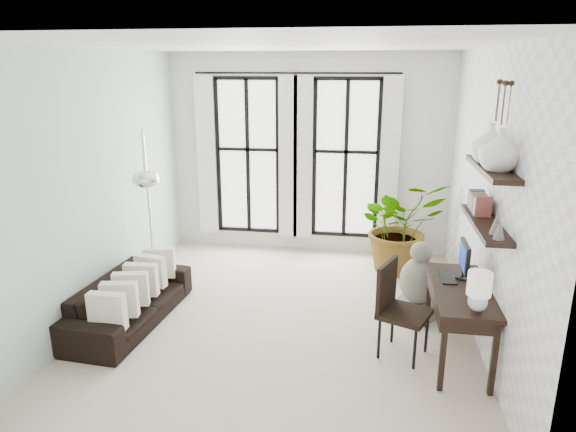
% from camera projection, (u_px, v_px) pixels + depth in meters
% --- Properties ---
extents(floor, '(5.00, 5.00, 0.00)m').
position_uv_depth(floor, '(284.00, 316.00, 6.35)').
color(floor, beige).
rests_on(floor, ground).
extents(ceiling, '(5.00, 5.00, 0.00)m').
position_uv_depth(ceiling, '(283.00, 45.00, 5.45)').
color(ceiling, white).
rests_on(ceiling, wall_back).
extents(wall_left, '(0.00, 5.00, 5.00)m').
position_uv_depth(wall_left, '(101.00, 184.00, 6.24)').
color(wall_left, '#B5CABF').
rests_on(wall_left, floor).
extents(wall_right, '(0.00, 5.00, 5.00)m').
position_uv_depth(wall_right, '(487.00, 198.00, 5.57)').
color(wall_right, white).
rests_on(wall_right, floor).
extents(wall_back, '(4.50, 0.00, 4.50)m').
position_uv_depth(wall_back, '(309.00, 155.00, 8.27)').
color(wall_back, white).
rests_on(wall_back, floor).
extents(windows, '(3.26, 0.13, 2.65)m').
position_uv_depth(windows, '(296.00, 158.00, 8.25)').
color(windows, white).
rests_on(windows, wall_back).
extents(wall_shelves, '(0.25, 1.30, 0.60)m').
position_uv_depth(wall_shelves, '(487.00, 200.00, 4.99)').
color(wall_shelves, black).
rests_on(wall_shelves, wall_right).
extents(sofa, '(0.90, 1.97, 0.56)m').
position_uv_depth(sofa, '(130.00, 301.00, 6.15)').
color(sofa, black).
rests_on(sofa, floor).
extents(throw_pillows, '(0.40, 1.52, 0.40)m').
position_uv_depth(throw_pillows, '(136.00, 284.00, 6.07)').
color(throw_pillows, beige).
rests_on(throw_pillows, sofa).
extents(plant, '(1.59, 1.50, 1.40)m').
position_uv_depth(plant, '(399.00, 226.00, 7.62)').
color(plant, '#2D7228').
rests_on(plant, floor).
extents(desk, '(0.57, 1.36, 1.19)m').
position_uv_depth(desk, '(461.00, 295.00, 5.21)').
color(desk, black).
rests_on(desk, floor).
extents(desk_chair, '(0.63, 0.63, 1.02)m').
position_uv_depth(desk_chair, '(397.00, 303.00, 5.40)').
color(desk_chair, black).
rests_on(desk_chair, floor).
extents(arc_lamp, '(0.72, 1.23, 2.29)m').
position_uv_depth(arc_lamp, '(146.00, 171.00, 6.18)').
color(arc_lamp, silver).
rests_on(arc_lamp, floor).
extents(buddha, '(0.53, 0.53, 0.95)m').
position_uv_depth(buddha, '(419.00, 284.00, 6.31)').
color(buddha, slate).
rests_on(buddha, floor).
extents(vase_a, '(0.37, 0.37, 0.38)m').
position_uv_depth(vase_a, '(500.00, 150.00, 4.56)').
color(vase_a, white).
rests_on(vase_a, shelf_upper).
extents(vase_b, '(0.37, 0.37, 0.38)m').
position_uv_depth(vase_b, '(490.00, 143.00, 4.94)').
color(vase_b, white).
rests_on(vase_b, shelf_upper).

